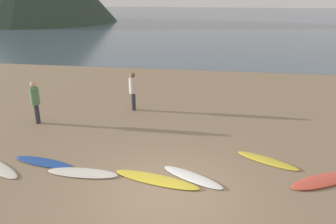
# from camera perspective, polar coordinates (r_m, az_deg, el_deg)

# --- Properties ---
(ground_plane) EXTENTS (120.00, 120.00, 0.20)m
(ground_plane) POSITION_cam_1_polar(r_m,az_deg,el_deg) (18.12, 4.79, 3.60)
(ground_plane) COLOR #8C7559
(ground_plane) RESTS_ON ground
(ocean_water) EXTENTS (140.00, 100.00, 0.01)m
(ocean_water) POSITION_cam_1_polar(r_m,az_deg,el_deg) (72.20, 8.41, 15.67)
(ocean_water) COLOR #475B6B
(ocean_water) RESTS_ON ground
(surfboard_1) EXTENTS (2.09, 0.84, 0.06)m
(surfboard_1) POSITION_cam_1_polar(r_m,az_deg,el_deg) (11.00, -20.54, -8.04)
(surfboard_1) COLOR #1E479E
(surfboard_1) RESTS_ON ground
(surfboard_2) EXTENTS (2.10, 0.56, 0.07)m
(surfboard_2) POSITION_cam_1_polar(r_m,az_deg,el_deg) (10.06, -14.41, -10.04)
(surfboard_2) COLOR silver
(surfboard_2) RESTS_ON ground
(surfboard_3) EXTENTS (2.59, 1.10, 0.07)m
(surfboard_3) POSITION_cam_1_polar(r_m,az_deg,el_deg) (9.44, -2.05, -11.46)
(surfboard_3) COLOR yellow
(surfboard_3) RESTS_ON ground
(surfboard_4) EXTENTS (1.95, 1.36, 0.07)m
(surfboard_4) POSITION_cam_1_polar(r_m,az_deg,el_deg) (9.57, 4.17, -11.05)
(surfboard_4) COLOR white
(surfboard_4) RESTS_ON ground
(surfboard_5) EXTENTS (1.96, 1.36, 0.07)m
(surfboard_5) POSITION_cam_1_polar(r_m,az_deg,el_deg) (10.85, 16.60, -7.96)
(surfboard_5) COLOR yellow
(surfboard_5) RESTS_ON ground
(surfboard_6) EXTENTS (2.16, 1.62, 0.08)m
(surfboard_6) POSITION_cam_1_polar(r_m,az_deg,el_deg) (10.31, 24.95, -10.56)
(surfboard_6) COLOR #D84C38
(surfboard_6) RESTS_ON ground
(person_0) EXTENTS (0.34, 0.34, 1.70)m
(person_0) POSITION_cam_1_polar(r_m,az_deg,el_deg) (14.01, -21.78, 2.06)
(person_0) COLOR #2D2D38
(person_0) RESTS_ON ground
(person_1) EXTENTS (0.34, 0.34, 1.69)m
(person_1) POSITION_cam_1_polar(r_m,az_deg,el_deg) (14.62, -6.00, 4.05)
(person_1) COLOR #2D2D38
(person_1) RESTS_ON ground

